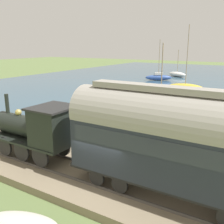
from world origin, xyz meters
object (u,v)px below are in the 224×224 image
Objects in this scene: sailboat_white at (177,74)px; rowboat_far_out at (216,152)px; passenger_coach at (178,139)px; rowboat_off_pier at (92,114)px; sailboat_blue at (158,77)px; beached_dinghy at (23,222)px; sailboat_gray at (160,108)px; steam_locomotive at (38,128)px; sailboat_yellow at (185,89)px.

sailboat_white is 41.41m from rowboat_far_out.
passenger_coach is 15.52m from rowboat_off_pier.
sailboat_white is 2.24× the size of rowboat_far_out.
sailboat_white is 0.73× the size of sailboat_blue.
sailboat_gray is at bearing 5.06° from beached_dinghy.
rowboat_far_out is at bearing -24.36° from beached_dinghy.
rowboat_off_pier is 0.76× the size of beached_dinghy.
sailboat_white reaches higher than beached_dinghy.
steam_locomotive is 45.79m from sailboat_white.
beached_dinghy is at bearing 166.54° from sailboat_blue.
sailboat_gray is 2.97× the size of rowboat_off_pier.
sailboat_gray is (13.79, -1.76, -1.56)m from steam_locomotive.
sailboat_yellow is at bearing 53.44° from rowboat_far_out.
sailboat_gray is 17.91m from beached_dinghy.
beached_dinghy is (-14.19, -6.99, 0.05)m from rowboat_off_pier.
rowboat_off_pier is (10.14, 11.39, -2.87)m from passenger_coach.
sailboat_yellow reaches higher than sailboat_gray.
sailboat_blue reaches higher than rowboat_far_out.
rowboat_far_out is 1.09× the size of rowboat_off_pier.
sailboat_blue is 3.34× the size of rowboat_off_pier.
passenger_coach is (-0.00, -7.74, 0.83)m from steam_locomotive.
beached_dinghy is at bearing -172.21° from rowboat_far_out.
steam_locomotive is 10.97m from rowboat_off_pier.
passenger_coach is 3.81× the size of rowboat_far_out.
passenger_coach is 15.22m from sailboat_gray.
sailboat_white is 2.44× the size of rowboat_off_pier.
sailboat_yellow is 3.69× the size of rowboat_far_out.
passenger_coach is at bearing -121.12° from rowboat_off_pier.
sailboat_gray is 6.54m from rowboat_off_pier.
passenger_coach is 1.03× the size of sailboat_yellow.
rowboat_off_pier is at bearing 137.33° from sailboat_gray.
beached_dinghy is at bearing -143.21° from rowboat_off_pier.
passenger_coach is 1.24× the size of sailboat_blue.
sailboat_gray reaches higher than rowboat_far_out.
rowboat_off_pier is at bearing 160.21° from sailboat_blue.
beached_dinghy reaches higher than rowboat_off_pier.
sailboat_gray reaches higher than sailboat_white.
rowboat_off_pier is at bearing 26.23° from beached_dinghy.
sailboat_blue is (23.92, 9.62, -0.05)m from sailboat_gray.
steam_locomotive is 0.62× the size of sailboat_yellow.
sailboat_yellow is 20.53m from sailboat_white.
sailboat_blue is at bearing 22.48° from passenger_coach.
sailboat_blue is at bearing 15.02° from beached_dinghy.
rowboat_off_pier is 15.82m from beached_dinghy.
beached_dinghy is (-41.76, -11.20, -0.38)m from sailboat_blue.
sailboat_white is (19.21, 7.24, -0.24)m from sailboat_yellow.
passenger_coach is 1.70× the size of sailboat_white.
sailboat_yellow reaches higher than steam_locomotive.
sailboat_blue is 2.53× the size of beached_dinghy.
sailboat_blue is (-7.57, 1.21, 0.08)m from sailboat_white.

